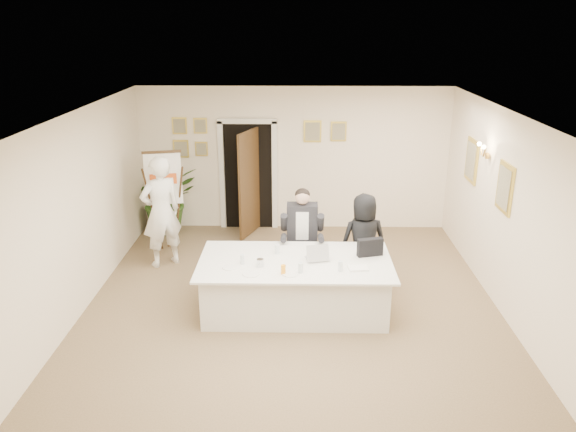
{
  "coord_description": "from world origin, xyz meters",
  "views": [
    {
      "loc": [
        0.08,
        -7.19,
        3.98
      ],
      "look_at": [
        -0.06,
        0.6,
        1.24
      ],
      "focal_mm": 35.0,
      "sensor_mm": 36.0,
      "label": 1
    }
  ],
  "objects_px": {
    "flip_chart": "(165,206)",
    "conference_table": "(295,285)",
    "seated_man": "(302,235)",
    "paper_stack": "(358,268)",
    "standing_man": "(161,212)",
    "potted_palm": "(166,200)",
    "laptop": "(318,250)",
    "steel_jug": "(260,263)",
    "laptop_bag": "(370,247)",
    "oj_glass": "(283,270)",
    "standing_woman": "(363,240)"
  },
  "relations": [
    {
      "from": "paper_stack",
      "to": "standing_man",
      "type": "bearing_deg",
      "value": 149.41
    },
    {
      "from": "seated_man",
      "to": "standing_woman",
      "type": "height_order",
      "value": "seated_man"
    },
    {
      "from": "seated_man",
      "to": "paper_stack",
      "type": "relative_size",
      "value": 5.79
    },
    {
      "from": "seated_man",
      "to": "oj_glass",
      "type": "xyz_separation_m",
      "value": [
        -0.26,
        -1.47,
        0.07
      ]
    },
    {
      "from": "laptop_bag",
      "to": "laptop",
      "type": "bearing_deg",
      "value": 174.97
    },
    {
      "from": "conference_table",
      "to": "laptop_bag",
      "type": "bearing_deg",
      "value": 10.71
    },
    {
      "from": "conference_table",
      "to": "flip_chart",
      "type": "distance_m",
      "value": 3.24
    },
    {
      "from": "flip_chart",
      "to": "standing_man",
      "type": "bearing_deg",
      "value": -82.92
    },
    {
      "from": "flip_chart",
      "to": "laptop_bag",
      "type": "bearing_deg",
      "value": -30.63
    },
    {
      "from": "flip_chart",
      "to": "steel_jug",
      "type": "height_order",
      "value": "flip_chart"
    },
    {
      "from": "standing_man",
      "to": "potted_palm",
      "type": "bearing_deg",
      "value": -115.4
    },
    {
      "from": "standing_woman",
      "to": "potted_palm",
      "type": "relative_size",
      "value": 1.16
    },
    {
      "from": "seated_man",
      "to": "laptop",
      "type": "xyz_separation_m",
      "value": [
        0.21,
        -0.96,
        0.15
      ]
    },
    {
      "from": "standing_man",
      "to": "potted_palm",
      "type": "distance_m",
      "value": 1.66
    },
    {
      "from": "steel_jug",
      "to": "laptop",
      "type": "bearing_deg",
      "value": 18.97
    },
    {
      "from": "flip_chart",
      "to": "paper_stack",
      "type": "distance_m",
      "value": 4.03
    },
    {
      "from": "potted_palm",
      "to": "steel_jug",
      "type": "xyz_separation_m",
      "value": [
        2.07,
        -3.37,
        0.19
      ]
    },
    {
      "from": "seated_man",
      "to": "laptop_bag",
      "type": "xyz_separation_m",
      "value": [
        0.97,
        -0.83,
        0.14
      ]
    },
    {
      "from": "laptop",
      "to": "paper_stack",
      "type": "bearing_deg",
      "value": -44.35
    },
    {
      "from": "seated_man",
      "to": "laptop_bag",
      "type": "relative_size",
      "value": 4.15
    },
    {
      "from": "seated_man",
      "to": "laptop_bag",
      "type": "distance_m",
      "value": 1.28
    },
    {
      "from": "standing_woman",
      "to": "laptop",
      "type": "height_order",
      "value": "standing_woman"
    },
    {
      "from": "laptop_bag",
      "to": "paper_stack",
      "type": "bearing_deg",
      "value": -129.48
    },
    {
      "from": "standing_man",
      "to": "laptop",
      "type": "xyz_separation_m",
      "value": [
        2.56,
        -1.5,
        -0.04
      ]
    },
    {
      "from": "laptop",
      "to": "standing_woman",
      "type": "bearing_deg",
      "value": 34.58
    },
    {
      "from": "conference_table",
      "to": "oj_glass",
      "type": "xyz_separation_m",
      "value": [
        -0.16,
        -0.44,
        0.45
      ]
    },
    {
      "from": "standing_woman",
      "to": "potted_palm",
      "type": "height_order",
      "value": "standing_woman"
    },
    {
      "from": "conference_table",
      "to": "potted_palm",
      "type": "distance_m",
      "value": 4.07
    },
    {
      "from": "conference_table",
      "to": "seated_man",
      "type": "height_order",
      "value": "seated_man"
    },
    {
      "from": "conference_table",
      "to": "steel_jug",
      "type": "distance_m",
      "value": 0.68
    },
    {
      "from": "laptop",
      "to": "laptop_bag",
      "type": "height_order",
      "value": "laptop"
    },
    {
      "from": "standing_man",
      "to": "laptop",
      "type": "height_order",
      "value": "standing_man"
    },
    {
      "from": "standing_woman",
      "to": "potted_palm",
      "type": "xyz_separation_m",
      "value": [
        -3.6,
        2.3,
        -0.1
      ]
    },
    {
      "from": "paper_stack",
      "to": "steel_jug",
      "type": "relative_size",
      "value": 2.41
    },
    {
      "from": "potted_palm",
      "to": "laptop_bag",
      "type": "height_order",
      "value": "potted_palm"
    },
    {
      "from": "laptop",
      "to": "oj_glass",
      "type": "xyz_separation_m",
      "value": [
        -0.47,
        -0.51,
        -0.07
      ]
    },
    {
      "from": "potted_palm",
      "to": "paper_stack",
      "type": "xyz_separation_m",
      "value": [
        3.4,
        -3.43,
        0.15
      ]
    },
    {
      "from": "potted_palm",
      "to": "laptop",
      "type": "xyz_separation_m",
      "value": [
        2.86,
        -3.1,
        0.27
      ]
    },
    {
      "from": "seated_man",
      "to": "standing_man",
      "type": "distance_m",
      "value": 2.42
    },
    {
      "from": "laptop",
      "to": "steel_jug",
      "type": "xyz_separation_m",
      "value": [
        -0.79,
        -0.27,
        -0.08
      ]
    },
    {
      "from": "potted_palm",
      "to": "paper_stack",
      "type": "distance_m",
      "value": 4.84
    },
    {
      "from": "steel_jug",
      "to": "oj_glass",
      "type": "bearing_deg",
      "value": -36.1
    },
    {
      "from": "laptop_bag",
      "to": "seated_man",
      "type": "bearing_deg",
      "value": 124.29
    },
    {
      "from": "oj_glass",
      "to": "standing_man",
      "type": "bearing_deg",
      "value": 136.16
    },
    {
      "from": "flip_chart",
      "to": "conference_table",
      "type": "bearing_deg",
      "value": -43.55
    },
    {
      "from": "flip_chart",
      "to": "paper_stack",
      "type": "xyz_separation_m",
      "value": [
        3.18,
        -2.48,
        -0.05
      ]
    },
    {
      "from": "potted_palm",
      "to": "laptop",
      "type": "bearing_deg",
      "value": -47.29
    },
    {
      "from": "potted_palm",
      "to": "oj_glass",
      "type": "xyz_separation_m",
      "value": [
        2.39,
        -3.61,
        0.2
      ]
    },
    {
      "from": "standing_woman",
      "to": "oj_glass",
      "type": "distance_m",
      "value": 1.78
    },
    {
      "from": "flip_chart",
      "to": "standing_man",
      "type": "height_order",
      "value": "standing_man"
    }
  ]
}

